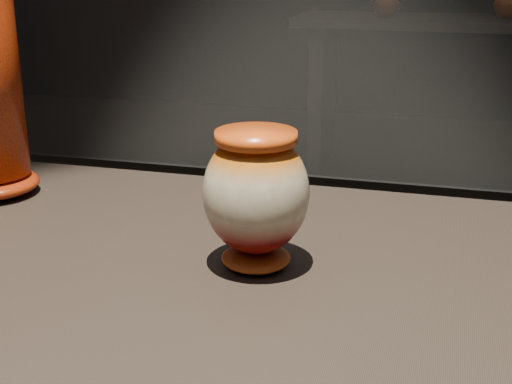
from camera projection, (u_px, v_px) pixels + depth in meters
main_vase at (256, 194)px, 0.85m from camera, size 0.16×0.16×0.17m
back_shelf at (470, 65)px, 4.08m from camera, size 2.00×0.60×0.90m
back_vase_left at (387, 2)px, 4.03m from camera, size 0.22×0.22×0.16m
back_vase_mid at (511, 1)px, 3.96m from camera, size 0.23×0.23×0.19m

